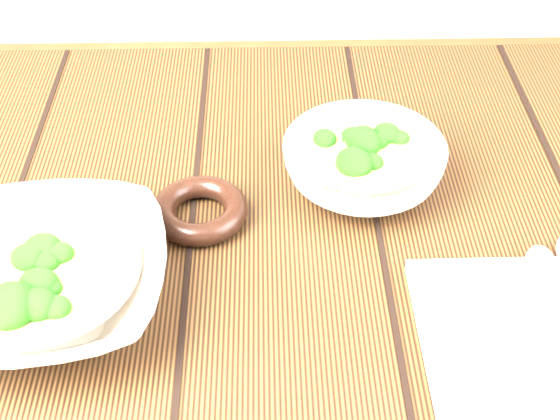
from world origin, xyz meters
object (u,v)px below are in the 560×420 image
object	(u,v)px
table	(216,316)
trivet	(200,210)
soup_bowl_back	(363,163)
soup_bowl_front	(41,280)
napkin	(552,338)

from	to	relation	value
table	trivet	xyz separation A→B (m)	(-0.01, 0.03, 0.13)
soup_bowl_back	trivet	size ratio (longest dim) A/B	2.27
table	soup_bowl_front	xyz separation A→B (m)	(-0.15, -0.08, 0.15)
soup_bowl_front	soup_bowl_back	world-z (taller)	soup_bowl_front
soup_bowl_front	table	bearing A→B (deg)	28.41
table	napkin	world-z (taller)	napkin
trivet	napkin	size ratio (longest dim) A/B	0.43
napkin	soup_bowl_front	bearing A→B (deg)	172.39
table	napkin	xyz separation A→B (m)	(0.32, -0.14, 0.13)
table	soup_bowl_back	world-z (taller)	soup_bowl_back
soup_bowl_back	trivet	bearing A→B (deg)	-163.53
soup_bowl_back	napkin	distance (m)	0.28
trivet	soup_bowl_back	bearing A→B (deg)	16.47
soup_bowl_back	soup_bowl_front	bearing A→B (deg)	-152.08
table	trivet	world-z (taller)	trivet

